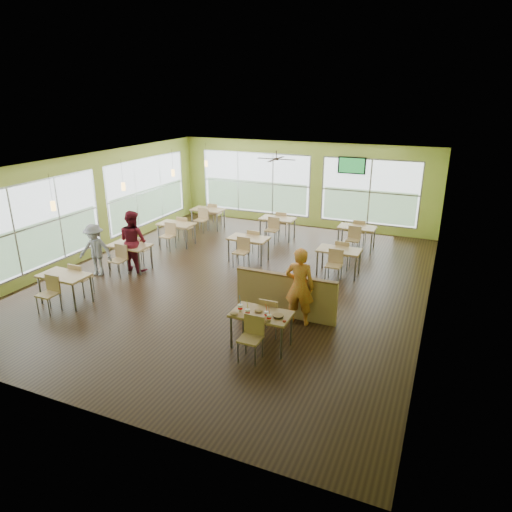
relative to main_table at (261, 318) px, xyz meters
name	(u,v)px	position (x,y,z in m)	size (l,w,h in m)	color
room	(236,224)	(-2.00, 3.00, 0.97)	(12.00, 12.04, 3.20)	black
window_bays	(205,197)	(-4.65, 6.08, 0.85)	(9.24, 10.24, 2.38)	white
main_table	(261,318)	(0.00, 0.00, 0.00)	(1.22, 1.52, 0.87)	tan
half_wall_divider	(286,295)	(0.00, 1.45, -0.11)	(2.40, 0.14, 1.04)	tan
dining_tables	(230,236)	(-3.05, 4.71, 0.00)	(6.92, 8.72, 0.87)	tan
pendant_lights	(149,179)	(-5.20, 3.68, 1.82)	(0.11, 7.31, 0.86)	#2D2119
ceiling_fan	(276,159)	(-2.00, 6.00, 2.32)	(1.25, 1.25, 0.29)	#2D2119
tv_backwall	(352,165)	(-0.20, 8.90, 1.82)	(1.00, 0.07, 0.60)	black
man_plaid	(300,287)	(0.39, 1.24, 0.27)	(0.66, 0.43, 1.79)	#DA4E18
patron_maroon	(133,241)	(-5.05, 2.51, 0.26)	(0.87, 0.67, 1.78)	maroon
patron_grey	(95,250)	(-5.77, 1.74, 0.12)	(0.97, 0.56, 1.50)	slate
cup_blue	(240,308)	(-0.42, -0.09, 0.20)	(0.11, 0.11, 0.38)	white
cup_yellow	(247,312)	(-0.21, -0.21, 0.19)	(0.10, 0.10, 0.36)	white
cup_red_near	(266,314)	(0.15, -0.12, 0.18)	(0.09, 0.09, 0.31)	white
cup_red_far	(269,317)	(0.26, -0.24, 0.19)	(0.09, 0.09, 0.34)	white
food_basket	(278,316)	(0.37, -0.04, 0.15)	(0.22, 0.22, 0.05)	black
ketchup_cup	(284,321)	(0.55, -0.17, 0.13)	(0.07, 0.07, 0.03)	maroon
wrapper_left	(234,314)	(-0.47, -0.28, 0.14)	(0.17, 0.16, 0.04)	#9B7E4B
wrapper_mid	(258,311)	(-0.08, 0.03, 0.14)	(0.18, 0.16, 0.04)	#9B7E4B
wrapper_right	(267,320)	(0.23, -0.26, 0.14)	(0.15, 0.13, 0.04)	#9B7E4B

